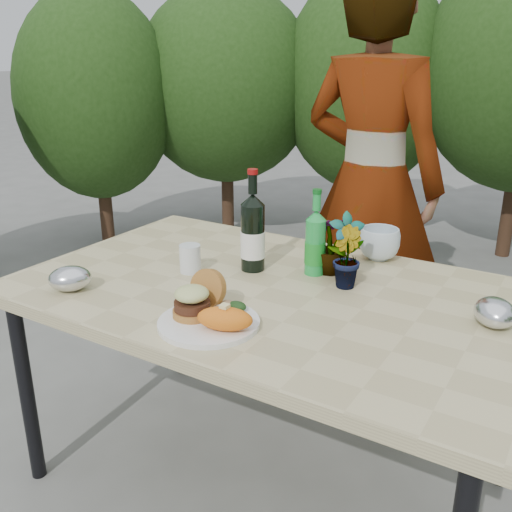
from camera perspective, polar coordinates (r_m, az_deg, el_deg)
The scene contains 18 objects.
ground at distance 2.22m, azimuth 1.16°, elevation -21.30°, with size 80.00×80.00×0.00m, color #60605B.
patio_table at distance 1.84m, azimuth 1.31°, elevation -4.79°, with size 1.60×1.00×0.75m.
shrub_hedge at distance 3.25m, azimuth 19.53°, elevation 13.66°, with size 6.90×5.14×2.18m.
dinner_plate at distance 1.57m, azimuth -4.75°, elevation -6.69°, with size 0.28×0.28×0.01m, color white.
burger_stack at distance 1.59m, azimuth -6.00°, elevation -4.24°, with size 0.11×0.16×0.11m.
sweet_potato at distance 1.50m, azimuth -3.13°, elevation -6.28°, with size 0.15×0.08×0.06m, color orange.
grilled_veg at distance 1.62m, azimuth -2.33°, elevation -4.97°, with size 0.08×0.05×0.03m.
wine_bottle at distance 1.92m, azimuth -0.32°, elevation 2.24°, with size 0.08×0.08×0.35m.
sparkling_water at distance 1.90m, azimuth 5.94°, elevation 1.24°, with size 0.07×0.07×0.29m.
plastic_cup at distance 1.93m, azimuth -6.60°, elevation -0.25°, with size 0.07×0.07×0.10m, color silver.
seedling_left at distance 1.86m, azimuth 9.05°, elevation 0.91°, with size 0.12×0.08×0.22m, color #28501B.
seedling_mid at distance 1.81m, azimuth 8.94°, elevation -0.12°, with size 0.11×0.09×0.19m, color #25501B.
seedling_right at distance 1.92m, azimuth 7.47°, elevation 1.10°, with size 0.11×0.11×0.20m, color #225E20.
blue_bowl at distance 2.08m, azimuth 12.23°, elevation 1.20°, with size 0.15×0.15×0.11m, color silver.
foil_packet_left at distance 1.87m, azimuth -18.10°, elevation -2.15°, with size 0.13×0.11×0.08m, color silver.
foil_packet_right at distance 1.68m, azimuth 22.77°, elevation -5.22°, with size 0.13×0.11×0.08m, color silver.
person at distance 2.60m, azimuth 11.43°, elevation 7.15°, with size 0.66×0.43×1.81m, color #8B5845.
terracotta_pot at distance 4.22m, azimuth -3.02°, elevation 0.63°, with size 0.17×0.17×0.14m.
Camera 1 is at (0.84, -1.44, 1.46)m, focal length 40.00 mm.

